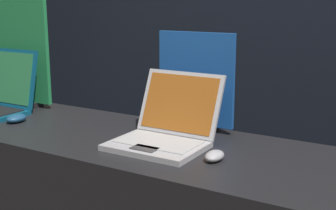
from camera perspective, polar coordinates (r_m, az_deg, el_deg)
name	(u,v)px	position (r m, az deg, el deg)	size (l,w,h in m)	color
wall_back	(282,11)	(2.82, 13.78, 11.09)	(8.00, 0.05, 2.80)	black
mouse_front	(16,118)	(2.13, -18.00, -1.55)	(0.07, 0.10, 0.04)	navy
promo_stand_front	(22,54)	(2.42, -17.42, 6.00)	(0.35, 0.07, 0.54)	black
laptop_middle	(166,128)	(1.72, -0.24, -2.88)	(0.33, 0.35, 0.25)	#B7B7BC
mouse_middle	(215,156)	(1.56, 5.70, -6.19)	(0.06, 0.09, 0.03)	#B2B2B7
promo_stand_middle	(196,84)	(1.88, 3.39, 2.55)	(0.33, 0.07, 0.40)	black
person_bystander	(23,95)	(3.31, -17.22, 1.22)	(0.30, 0.30, 1.60)	#282833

